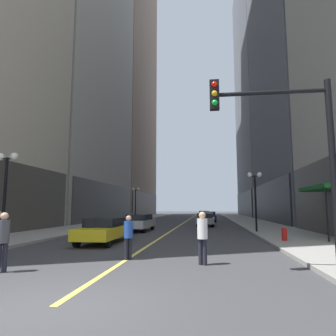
# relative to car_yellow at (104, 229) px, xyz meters

# --- Properties ---
(ground_plane) EXTENTS (200.00, 200.00, 0.00)m
(ground_plane) POSITION_rel_car_yellow_xyz_m (2.52, 24.95, -0.72)
(ground_plane) COLOR #38383A
(sidewalk_left) EXTENTS (4.50, 78.00, 0.15)m
(sidewalk_left) POSITION_rel_car_yellow_xyz_m (-5.73, 24.95, -0.65)
(sidewalk_left) COLOR gray
(sidewalk_left) RESTS_ON ground
(sidewalk_right) EXTENTS (4.50, 78.00, 0.15)m
(sidewalk_right) POSITION_rel_car_yellow_xyz_m (10.77, 24.95, -0.65)
(sidewalk_right) COLOR gray
(sidewalk_right) RESTS_ON ground
(lane_centre_stripe) EXTENTS (0.16, 70.00, 0.01)m
(lane_centre_stripe) POSITION_rel_car_yellow_xyz_m (2.52, 24.95, -0.72)
(lane_centre_stripe) COLOR #E5D64C
(lane_centre_stripe) RESTS_ON ground
(building_left_far) EXTENTS (15.80, 26.00, 62.94)m
(building_left_far) POSITION_rel_car_yellow_xyz_m (-15.79, 49.95, 30.68)
(building_left_far) COLOR gray
(building_left_far) RESTS_ON ground
(building_right_mid) EXTENTS (14.42, 24.00, 59.99)m
(building_right_mid) POSITION_rel_car_yellow_xyz_m (20.13, 24.45, 29.20)
(building_right_mid) COLOR slate
(building_right_mid) RESTS_ON ground
(building_right_far) EXTENTS (15.68, 26.00, 55.72)m
(building_right_far) POSITION_rel_car_yellow_xyz_m (20.76, 49.95, 27.07)
(building_right_far) COLOR slate
(building_right_far) RESTS_ON ground
(storefront_awning_right) EXTENTS (1.60, 4.56, 3.12)m
(storefront_awning_right) POSITION_rel_car_yellow_xyz_m (12.21, 2.95, 2.26)
(storefront_awning_right) COLOR #144C1E
(storefront_awning_right) RESTS_ON ground
(car_yellow) EXTENTS (1.87, 4.80, 1.32)m
(car_yellow) POSITION_rel_car_yellow_xyz_m (0.00, 0.00, 0.00)
(car_yellow) COLOR yellow
(car_yellow) RESTS_ON ground
(car_silver) EXTENTS (1.87, 4.66, 1.32)m
(car_silver) POSITION_rel_car_yellow_xyz_m (0.02, 8.18, -0.00)
(car_silver) COLOR #B7B7BC
(car_silver) RESTS_ON ground
(car_grey) EXTENTS (1.74, 4.22, 1.32)m
(car_grey) POSITION_rel_car_yellow_xyz_m (5.18, 15.10, -0.00)
(car_grey) COLOR slate
(car_grey) RESTS_ON ground
(car_navy) EXTENTS (1.93, 4.30, 1.32)m
(car_navy) POSITION_rel_car_yellow_xyz_m (5.56, 25.26, -0.00)
(car_navy) COLOR #141E4C
(car_navy) RESTS_ON ground
(car_maroon) EXTENTS (1.89, 4.28, 1.32)m
(car_maroon) POSITION_rel_car_yellow_xyz_m (4.91, 33.06, -0.00)
(car_maroon) COLOR maroon
(car_maroon) RESTS_ON ground
(pedestrian_with_orange_bag) EXTENTS (0.48, 0.48, 1.73)m
(pedestrian_with_orange_bag) POSITION_rel_car_yellow_xyz_m (-0.52, -7.38, 0.29)
(pedestrian_with_orange_bag) COLOR black
(pedestrian_with_orange_bag) RESTS_ON ground
(pedestrian_in_blue_hoodie) EXTENTS (0.48, 0.48, 1.58)m
(pedestrian_in_blue_hoodie) POSITION_rel_car_yellow_xyz_m (2.58, -4.80, 0.20)
(pedestrian_in_blue_hoodie) COLOR black
(pedestrian_in_blue_hoodie) RESTS_ON ground
(pedestrian_in_white_shirt) EXTENTS (0.45, 0.45, 1.73)m
(pedestrian_in_white_shirt) POSITION_rel_car_yellow_xyz_m (5.27, -5.46, 0.29)
(pedestrian_in_white_shirt) COLOR black
(pedestrian_in_white_shirt) RESTS_ON ground
(traffic_light_near_right) EXTENTS (3.43, 0.35, 5.65)m
(traffic_light_near_right) POSITION_rel_car_yellow_xyz_m (7.87, -6.97, 3.02)
(traffic_light_near_right) COLOR black
(traffic_light_near_right) RESTS_ON ground
(street_lamp_left_near) EXTENTS (1.06, 0.36, 4.43)m
(street_lamp_left_near) POSITION_rel_car_yellow_xyz_m (-3.88, -2.76, 2.54)
(street_lamp_left_near) COLOR black
(street_lamp_left_near) RESTS_ON ground
(street_lamp_left_far) EXTENTS (1.06, 0.36, 4.43)m
(street_lamp_left_far) POSITION_rel_car_yellow_xyz_m (-3.88, 23.03, 2.54)
(street_lamp_left_far) COLOR black
(street_lamp_left_far) RESTS_ON ground
(street_lamp_right_mid) EXTENTS (1.06, 0.36, 4.43)m
(street_lamp_right_mid) POSITION_rel_car_yellow_xyz_m (8.92, 7.07, 2.54)
(street_lamp_right_mid) COLOR black
(street_lamp_right_mid) RESTS_ON ground
(fire_hydrant_right) EXTENTS (0.28, 0.28, 0.80)m
(fire_hydrant_right) POSITION_rel_car_yellow_xyz_m (9.42, 1.08, -0.32)
(fire_hydrant_right) COLOR red
(fire_hydrant_right) RESTS_ON ground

